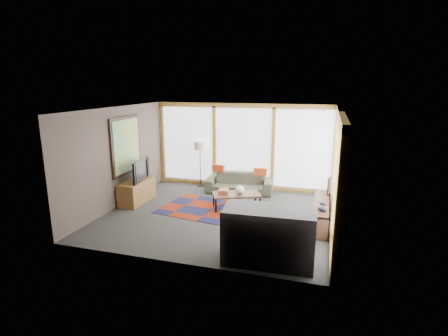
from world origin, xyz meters
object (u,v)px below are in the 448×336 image
(bookshelf, at_px, (321,212))
(television, at_px, (138,170))
(sofa, at_px, (239,183))
(floor_lamp, at_px, (200,164))
(coffee_table, at_px, (236,201))
(tv_console, at_px, (137,191))
(bar_counter, at_px, (269,236))

(bookshelf, height_order, television, television)
(sofa, height_order, television, television)
(sofa, relative_size, bookshelf, 0.97)
(sofa, bearing_deg, floor_lamp, 162.31)
(floor_lamp, distance_m, coffee_table, 2.39)
(bookshelf, relative_size, television, 2.01)
(sofa, distance_m, tv_console, 2.98)
(floor_lamp, xyz_separation_m, television, (-1.08, -1.92, 0.18))
(coffee_table, distance_m, television, 2.80)
(coffee_table, bearing_deg, bookshelf, -9.68)
(coffee_table, relative_size, bar_counter, 0.75)
(bookshelf, bearing_deg, sofa, 143.92)
(coffee_table, bearing_deg, tv_console, -174.19)
(coffee_table, bearing_deg, floor_lamp, 133.94)
(floor_lamp, distance_m, television, 2.21)
(tv_console, distance_m, television, 0.60)
(coffee_table, distance_m, bar_counter, 2.86)
(television, relative_size, bar_counter, 0.62)
(sofa, distance_m, bookshelf, 2.99)
(sofa, distance_m, floor_lamp, 1.44)
(floor_lamp, relative_size, bookshelf, 0.70)
(sofa, xyz_separation_m, bar_counter, (1.53, -3.95, 0.22))
(television, bearing_deg, sofa, -62.98)
(bookshelf, relative_size, tv_console, 1.67)
(floor_lamp, relative_size, tv_console, 1.18)
(sofa, relative_size, television, 1.95)
(bar_counter, bearing_deg, television, 146.91)
(tv_console, bearing_deg, bar_counter, -29.65)
(sofa, xyz_separation_m, bookshelf, (2.41, -1.76, -0.03))
(coffee_table, bearing_deg, television, -174.84)
(sofa, bearing_deg, bar_counter, -74.52)
(floor_lamp, distance_m, bar_counter, 5.12)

